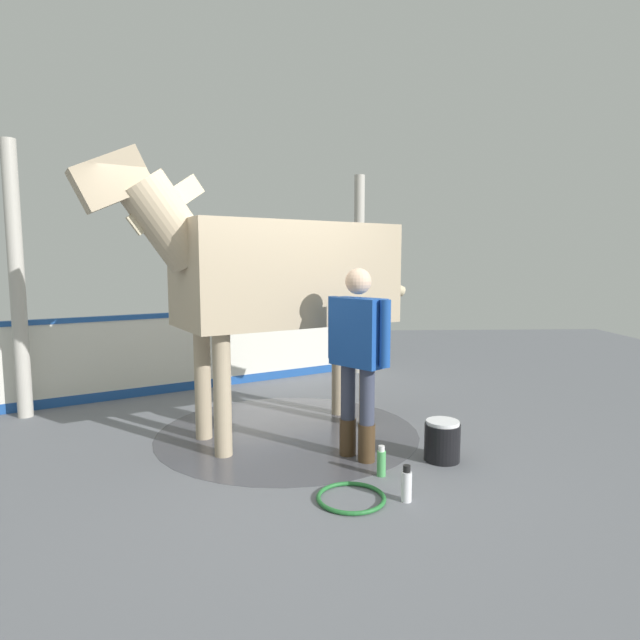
{
  "coord_description": "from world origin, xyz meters",
  "views": [
    {
      "loc": [
        4.87,
        0.29,
        1.74
      ],
      "look_at": [
        0.08,
        0.51,
        1.2
      ],
      "focal_mm": 29.09,
      "sensor_mm": 36.0,
      "label": 1
    }
  ],
  "objects": [
    {
      "name": "ground_plane",
      "position": [
        0.0,
        0.0,
        -0.01
      ],
      "size": [
        16.0,
        16.0,
        0.02
      ],
      "primitive_type": "cube",
      "color": "slate"
    },
    {
      "name": "wet_patch",
      "position": [
        -0.28,
        0.2,
        0.0
      ],
      "size": [
        2.66,
        2.66,
        0.0
      ],
      "primitive_type": "cylinder",
      "color": "#4C4C54",
      "rests_on": "ground"
    },
    {
      "name": "barrier_wall",
      "position": [
        -2.27,
        -0.87,
        0.49
      ],
      "size": [
        2.53,
        4.58,
        1.06
      ],
      "color": "silver",
      "rests_on": "ground"
    },
    {
      "name": "roof_post_near",
      "position": [
        -0.95,
        -2.76,
        1.52
      ],
      "size": [
        0.16,
        0.16,
        3.04
      ],
      "primitive_type": "cylinder",
      "color": "#B7B2A8",
      "rests_on": "ground"
    },
    {
      "name": "roof_post_far",
      "position": [
        -3.12,
        1.26,
        1.52
      ],
      "size": [
        0.16,
        0.16,
        3.04
      ],
      "primitive_type": "cylinder",
      "color": "#B7B2A8",
      "rests_on": "ground"
    },
    {
      "name": "horse",
      "position": [
        -0.23,
        0.1,
        1.61
      ],
      "size": [
        1.97,
        3.11,
        2.68
      ],
      "rotation": [
        0.0,
        0.0,
        -1.08
      ],
      "color": "tan",
      "rests_on": "ground"
    },
    {
      "name": "handler",
      "position": [
        0.45,
        0.82,
        0.97
      ],
      "size": [
        0.52,
        0.49,
        1.68
      ],
      "rotation": [
        0.0,
        0.0,
        2.32
      ],
      "color": "#47331E",
      "rests_on": "ground"
    },
    {
      "name": "wash_bucket",
      "position": [
        0.53,
        1.56,
        0.18
      ],
      "size": [
        0.31,
        0.31,
        0.36
      ],
      "color": "black",
      "rests_on": "ground"
    },
    {
      "name": "bottle_shampoo",
      "position": [
        1.3,
        1.08,
        0.12
      ],
      "size": [
        0.08,
        0.08,
        0.27
      ],
      "color": "white",
      "rests_on": "ground"
    },
    {
      "name": "bottle_spray",
      "position": [
        0.84,
        0.98,
        0.12
      ],
      "size": [
        0.07,
        0.07,
        0.25
      ],
      "color": "#4CA559",
      "rests_on": "ground"
    },
    {
      "name": "hose_coil",
      "position": [
        1.26,
        0.68,
        0.02
      ],
      "size": [
        0.51,
        0.51,
        0.03
      ],
      "primitive_type": "torus",
      "color": "#267233",
      "rests_on": "ground"
    }
  ]
}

